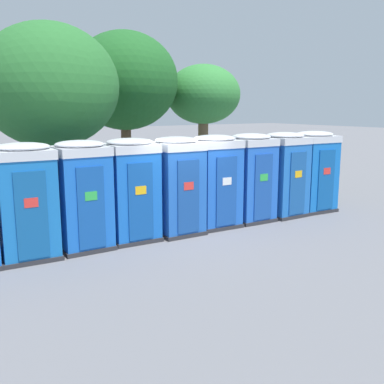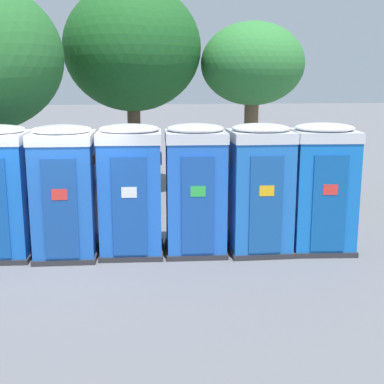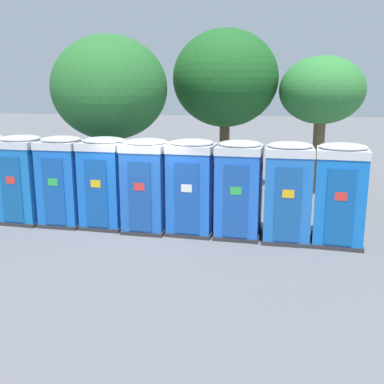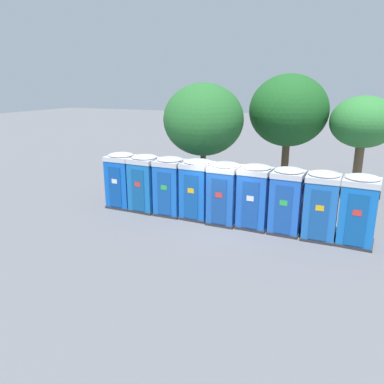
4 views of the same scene
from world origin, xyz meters
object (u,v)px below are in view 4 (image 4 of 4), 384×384
at_px(street_tree_1, 363,123).
at_px(street_tree_2, 288,111).
at_px(portapotty_3, 197,189).
at_px(portapotty_6, 287,200).
at_px(portapotty_0, 122,180).
at_px(portapotty_4, 224,193).
at_px(portapotty_8, 359,210).
at_px(portapotty_2, 170,186).
at_px(portapotty_1, 145,183).
at_px(street_tree_0, 203,120).
at_px(portapotty_5, 255,196).
at_px(portapotty_7, 321,205).

bearing_deg(street_tree_1, street_tree_2, 178.96).
height_order(portapotty_3, street_tree_1, street_tree_1).
distance_m(portapotty_6, street_tree_1, 6.74).
xyz_separation_m(portapotty_3, street_tree_1, (6.14, 5.67, 2.46)).
height_order(portapotty_0, portapotty_4, same).
height_order(portapotty_0, portapotty_8, same).
distance_m(portapotty_2, street_tree_1, 9.64).
height_order(portapotty_6, portapotty_8, same).
relative_size(portapotty_3, street_tree_1, 0.51).
bearing_deg(portapotty_2, street_tree_1, 37.53).
height_order(portapotty_2, street_tree_2, street_tree_2).
bearing_deg(portapotty_3, portapotty_1, -179.82).
bearing_deg(portapotty_6, street_tree_1, 67.68).
height_order(portapotty_1, portapotty_6, same).
distance_m(portapotty_0, portapotty_3, 3.76).
distance_m(portapotty_0, street_tree_0, 4.86).
relative_size(portapotty_2, street_tree_1, 0.51).
height_order(portapotty_4, street_tree_1, street_tree_1).
height_order(portapotty_2, portapotty_4, same).
distance_m(portapotty_4, portapotty_8, 5.01).
bearing_deg(portapotty_1, street_tree_1, 33.28).
relative_size(portapotty_0, street_tree_2, 0.42).
height_order(portapotty_4, portapotty_8, same).
relative_size(portapotty_3, portapotty_8, 1.00).
xyz_separation_m(portapotty_0, street_tree_0, (2.80, 3.02, 2.57)).
xyz_separation_m(portapotty_1, portapotty_8, (8.76, -0.26, -0.00)).
xyz_separation_m(street_tree_0, street_tree_2, (3.57, 2.66, 0.36)).
bearing_deg(portapotty_4, street_tree_1, 49.89).
bearing_deg(portapotty_1, portapotty_5, -0.95).
xyz_separation_m(street_tree_1, street_tree_2, (-3.52, 0.06, 0.46)).
bearing_deg(portapotty_3, street_tree_0, 107.39).
distance_m(portapotty_0, portapotty_1, 1.25).
bearing_deg(street_tree_2, portapotty_8, -58.74).
bearing_deg(street_tree_0, portapotty_3, -72.61).
relative_size(portapotty_2, portapotty_6, 1.00).
xyz_separation_m(portapotty_6, portapotty_7, (1.25, -0.09, -0.00)).
xyz_separation_m(portapotty_2, portapotty_8, (7.51, -0.26, -0.00)).
bearing_deg(street_tree_1, portapotty_5, -122.27).
bearing_deg(street_tree_1, portapotty_3, -137.29).
bearing_deg(portapotty_2, portapotty_0, 178.84).
bearing_deg(portapotty_6, portapotty_3, 177.81).
relative_size(portapotty_4, street_tree_0, 0.45).
distance_m(portapotty_2, portapotty_4, 2.50).
bearing_deg(portapotty_8, portapotty_5, 177.31).
relative_size(portapotty_4, portapotty_6, 1.00).
relative_size(portapotty_2, portapotty_7, 1.00).
bearing_deg(portapotty_4, portapotty_5, 2.19).
bearing_deg(portapotty_4, street_tree_2, 76.90).
bearing_deg(street_tree_0, portapotty_4, -55.42).
xyz_separation_m(portapotty_4, portapotty_8, (5.01, -0.13, -0.00)).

